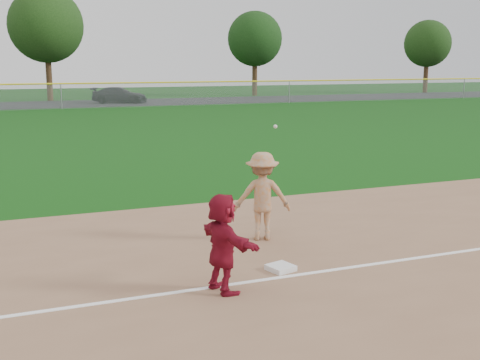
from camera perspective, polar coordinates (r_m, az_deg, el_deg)
name	(u,v)px	position (r m, az deg, el deg)	size (l,w,h in m)	color
ground	(270,263)	(11.23, 2.84, -7.91)	(160.00, 160.00, 0.00)	#0E410C
foul_line	(289,276)	(10.54, 4.65, -9.08)	(60.00, 0.10, 0.01)	white
parking_asphalt	(55,104)	(55.95, -17.10, 6.88)	(120.00, 10.00, 0.01)	black
first_base	(281,268)	(10.82, 3.88, -8.30)	(0.42, 0.42, 0.09)	silver
base_runner	(223,243)	(9.62, -1.64, -5.99)	(1.50, 0.48, 1.62)	maroon
car_right	(119,95)	(56.18, -11.36, 7.90)	(2.00, 4.92, 1.43)	black
first_base_play	(262,196)	(12.43, 2.12, -1.53)	(1.34, 1.34, 2.48)	gray
outfield_fence	(61,84)	(49.89, -16.65, 8.70)	(110.00, 0.12, 110.00)	#999EA0
tree_2	(46,26)	(61.41, -17.92, 13.77)	(7.00, 7.00, 10.58)	#382514
tree_3	(255,39)	(67.86, 1.42, 13.22)	(6.00, 6.00, 9.19)	#392615
tree_4	(428,44)	(77.79, 17.36, 12.23)	(5.60, 5.60, 8.67)	#3A2515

